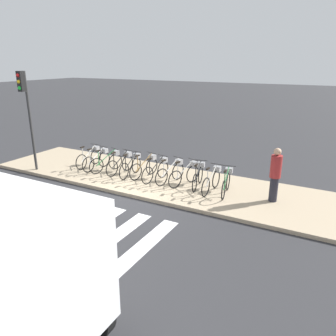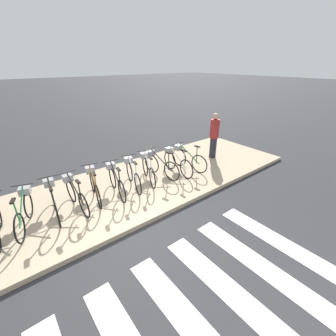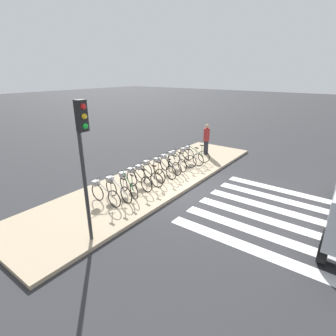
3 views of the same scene
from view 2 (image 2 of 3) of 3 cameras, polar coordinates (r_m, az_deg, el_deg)
ground_plane at (r=5.50m, az=-7.90°, el=-15.31°), size 120.00×120.00×0.00m
sidewalk at (r=6.76m, az=-15.59°, el=-6.91°), size 13.34×3.47×0.12m
parked_bicycle_2 at (r=6.10m, az=-32.72°, el=-8.90°), size 0.63×1.46×0.95m
parked_bicycle_3 at (r=6.18m, az=-27.15°, el=-7.04°), size 0.46×1.53×0.95m
parked_bicycle_4 at (r=6.22m, az=-22.55°, el=-5.85°), size 0.46×1.54×0.95m
parked_bicycle_5 at (r=6.46m, az=-18.30°, el=-3.92°), size 0.48×1.51×0.95m
parked_bicycle_6 at (r=6.54m, az=-13.18°, el=-2.89°), size 0.46×1.52×0.95m
parked_bicycle_7 at (r=6.81m, az=-9.05°, el=-1.29°), size 0.54×1.50×0.95m
parked_bicycle_8 at (r=7.09m, az=-5.19°, el=0.06°), size 0.63×1.47×0.95m
parked_bicycle_9 at (r=7.35m, az=-2.27°, el=1.10°), size 0.46×1.52×0.95m
parked_bicycle_10 at (r=7.56m, az=2.05°, el=1.83°), size 0.46×1.54×0.95m
parked_bicycle_11 at (r=7.88m, az=4.77°, el=2.76°), size 0.46×1.52×0.95m
pedestrian at (r=8.83m, az=11.64°, el=8.25°), size 0.34×0.34×1.74m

